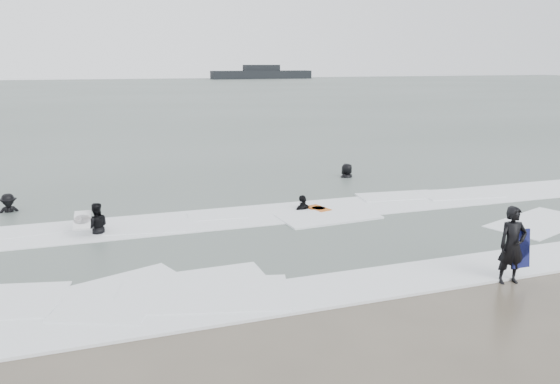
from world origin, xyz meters
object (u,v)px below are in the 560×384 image
object	(u,v)px
surfer_breaker	(9,214)
surfer_right_far	(347,178)
surfer_right_near	(303,211)
surfer_centre	(508,282)
surfer_wading	(97,235)
vessel_horizon	(261,74)

from	to	relation	value
surfer_breaker	surfer_right_far	size ratio (longest dim) A/B	0.86
surfer_breaker	surfer_right_near	xyz separation A→B (m)	(10.13, -2.88, 0.00)
surfer_right_far	surfer_centre	bearing A→B (deg)	62.68
surfer_wading	surfer_right_far	bearing A→B (deg)	-156.36
surfer_breaker	vessel_horizon	world-z (taller)	vessel_horizon
surfer_wading	vessel_horizon	bearing A→B (deg)	-110.11
surfer_right_near	surfer_centre	bearing A→B (deg)	92.57
surfer_wading	vessel_horizon	world-z (taller)	vessel_horizon
surfer_breaker	vessel_horizon	xyz separation A→B (m)	(50.75, 140.61, 1.53)
surfer_centre	surfer_wading	world-z (taller)	surfer_centre
surfer_centre	vessel_horizon	distance (m)	156.02
surfer_right_near	surfer_right_far	size ratio (longest dim) A/B	0.94
surfer_centre	surfer_wading	size ratio (longest dim) A/B	1.23
surfer_wading	surfer_right_near	size ratio (longest dim) A/B	0.91
surfer_wading	surfer_breaker	distance (m)	4.59
surfer_right_far	vessel_horizon	size ratio (longest dim) A/B	0.06
surfer_breaker	surfer_wading	bearing A→B (deg)	-59.78
surfer_right_far	vessel_horizon	world-z (taller)	vessel_horizon
surfer_right_near	surfer_right_far	bearing A→B (deg)	-145.37
surfer_centre	surfer_breaker	world-z (taller)	surfer_centre
surfer_centre	vessel_horizon	world-z (taller)	vessel_horizon
surfer_breaker	vessel_horizon	distance (m)	149.50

